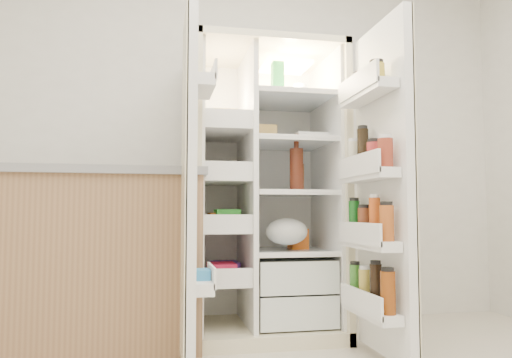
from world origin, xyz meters
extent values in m
cube|color=silver|center=(0.00, 2.00, 1.35)|extent=(4.00, 0.02, 2.70)
cube|color=beige|center=(0.13, 1.93, 0.90)|extent=(0.92, 0.04, 1.80)
cube|color=beige|center=(-0.31, 1.60, 0.90)|extent=(0.04, 0.70, 1.80)
cube|color=beige|center=(0.57, 1.60, 0.90)|extent=(0.04, 0.70, 1.80)
cube|color=beige|center=(0.13, 1.60, 1.78)|extent=(0.92, 0.70, 0.04)
cube|color=beige|center=(0.13, 1.60, 0.04)|extent=(0.92, 0.70, 0.08)
cube|color=white|center=(0.13, 1.90, 0.92)|extent=(0.84, 0.02, 1.68)
cube|color=white|center=(-0.28, 1.60, 0.92)|extent=(0.02, 0.62, 1.68)
cube|color=white|center=(0.54, 1.60, 0.92)|extent=(0.02, 0.62, 1.68)
cube|color=white|center=(0.02, 1.60, 0.92)|extent=(0.03, 0.62, 1.68)
cube|color=silver|center=(0.28, 1.58, 0.18)|extent=(0.47, 0.52, 0.19)
cube|color=silver|center=(0.28, 1.58, 0.39)|extent=(0.47, 0.52, 0.19)
cube|color=#FFD18C|center=(0.28, 1.65, 1.72)|extent=(0.30, 0.30, 0.02)
cube|color=white|center=(-0.14, 1.60, 0.35)|extent=(0.28, 0.58, 0.02)
cube|color=white|center=(-0.14, 1.60, 0.65)|extent=(0.28, 0.58, 0.02)
cube|color=white|center=(-0.14, 1.60, 0.95)|extent=(0.28, 0.58, 0.02)
cube|color=white|center=(-0.14, 1.60, 1.25)|extent=(0.28, 0.58, 0.02)
cube|color=white|center=(0.28, 1.60, 0.52)|extent=(0.49, 0.58, 0.01)
cube|color=white|center=(0.28, 1.60, 0.88)|extent=(0.49, 0.58, 0.01)
cube|color=white|center=(0.28, 1.60, 1.20)|extent=(0.49, 0.58, 0.02)
cube|color=white|center=(0.28, 1.60, 1.48)|extent=(0.49, 0.58, 0.02)
cube|color=#EC214F|center=(-0.14, 1.60, 0.41)|extent=(0.16, 0.20, 0.10)
cube|color=#258926|center=(-0.14, 1.60, 0.72)|extent=(0.14, 0.18, 0.12)
cube|color=silver|center=(-0.14, 1.60, 0.99)|extent=(0.20, 0.22, 0.07)
cube|color=yellow|center=(-0.14, 1.60, 1.33)|extent=(0.15, 0.16, 0.14)
cube|color=#563AAE|center=(-0.14, 1.60, 0.40)|extent=(0.18, 0.20, 0.09)
cube|color=#C15B22|center=(-0.14, 1.60, 0.71)|extent=(0.14, 0.18, 0.10)
cube|color=silver|center=(-0.14, 1.60, 1.02)|extent=(0.16, 0.16, 0.12)
sphere|color=orange|center=(0.16, 1.50, 0.12)|extent=(0.07, 0.07, 0.07)
sphere|color=orange|center=(0.25, 1.54, 0.12)|extent=(0.07, 0.07, 0.07)
sphere|color=orange|center=(0.35, 1.50, 0.12)|extent=(0.07, 0.07, 0.07)
sphere|color=orange|center=(0.21, 1.64, 0.12)|extent=(0.07, 0.07, 0.07)
sphere|color=orange|center=(0.31, 1.62, 0.12)|extent=(0.07, 0.07, 0.07)
ellipsoid|color=#497326|center=(0.28, 1.60, 0.40)|extent=(0.26, 0.24, 0.11)
cylinder|color=#43190E|center=(0.29, 1.44, 1.02)|extent=(0.08, 0.08, 0.26)
cylinder|color=brown|center=(0.33, 1.53, 0.98)|extent=(0.06, 0.06, 0.18)
cube|color=#24843A|center=(0.19, 1.50, 1.59)|extent=(0.07, 0.07, 0.21)
cylinder|color=white|center=(0.36, 1.55, 1.53)|extent=(0.10, 0.10, 0.09)
cylinder|color=#905D21|center=(0.34, 1.72, 1.53)|extent=(0.07, 0.07, 0.09)
cube|color=white|center=(0.45, 1.55, 1.24)|extent=(0.24, 0.10, 0.06)
cube|color=tan|center=(0.11, 1.57, 1.26)|extent=(0.17, 0.09, 0.10)
ellipsoid|color=silver|center=(0.25, 1.51, 0.61)|extent=(0.26, 0.23, 0.16)
cube|color=orange|center=(0.36, 1.66, 0.59)|extent=(0.11, 0.13, 0.13)
cube|color=white|center=(-0.37, 1.05, 0.90)|extent=(0.05, 0.40, 1.72)
cube|color=beige|center=(-0.40, 1.05, 0.90)|extent=(0.01, 0.40, 1.72)
cube|color=white|center=(-0.30, 1.05, 0.40)|extent=(0.09, 0.32, 0.06)
cube|color=white|center=(-0.30, 1.05, 1.40)|extent=(0.09, 0.32, 0.06)
cube|color=#338CCC|center=(-0.30, 1.05, 0.43)|extent=(0.07, 0.12, 0.10)
cube|color=white|center=(0.63, 0.96, 0.90)|extent=(0.05, 0.58, 1.72)
cube|color=beige|center=(0.65, 0.96, 0.90)|extent=(0.01, 0.58, 1.72)
cube|color=white|center=(0.54, 0.96, 0.26)|extent=(0.11, 0.50, 0.05)
cube|color=white|center=(0.54, 0.96, 0.60)|extent=(0.11, 0.50, 0.05)
cube|color=white|center=(0.54, 0.96, 0.95)|extent=(0.11, 0.50, 0.05)
cube|color=white|center=(0.54, 0.96, 1.38)|extent=(0.11, 0.50, 0.05)
cylinder|color=#78350D|center=(0.54, 0.76, 0.39)|extent=(0.07, 0.07, 0.20)
cylinder|color=black|center=(0.54, 0.89, 0.40)|extent=(0.06, 0.06, 0.22)
cylinder|color=#B29B3B|center=(0.54, 1.02, 0.38)|extent=(0.06, 0.06, 0.18)
cylinder|color=#397D29|center=(0.54, 1.15, 0.38)|extent=(0.06, 0.06, 0.19)
cylinder|color=#9F4A1A|center=(0.54, 0.76, 0.71)|extent=(0.07, 0.07, 0.17)
cylinder|color=#B84915|center=(0.54, 0.89, 0.73)|extent=(0.06, 0.06, 0.21)
cylinder|color=brown|center=(0.54, 1.02, 0.70)|extent=(0.07, 0.07, 0.16)
cylinder|color=#145819|center=(0.54, 1.15, 0.72)|extent=(0.06, 0.06, 0.20)
cylinder|color=maroon|center=(0.54, 0.76, 1.04)|extent=(0.07, 0.07, 0.14)
cylinder|color=#A02A29|center=(0.54, 0.89, 1.04)|extent=(0.07, 0.07, 0.14)
cylinder|color=black|center=(0.54, 1.02, 1.09)|extent=(0.06, 0.06, 0.23)
cylinder|color=beige|center=(0.54, 1.15, 1.06)|extent=(0.06, 0.06, 0.18)
cylinder|color=#A38C28|center=(0.54, 0.84, 1.45)|extent=(0.08, 0.08, 0.10)
cylinder|color=olive|center=(0.54, 1.06, 1.45)|extent=(0.08, 0.08, 0.10)
cube|color=#906A48|center=(-0.96, 1.57, 0.48)|extent=(1.34, 0.69, 0.96)
cube|color=gray|center=(-0.96, 1.57, 0.99)|extent=(1.39, 0.74, 0.04)
camera|label=1|loc=(-0.51, -1.38, 0.76)|focal=34.00mm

